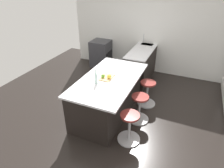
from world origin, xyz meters
TOP-DOWN VIEW (x-y plane):
  - ground_plane at (0.00, 0.00)m, footprint 6.80×6.80m
  - interior_partition_left at (-2.62, 0.00)m, footprint 0.12×4.83m
  - sink_cabinet at (-2.27, 0.09)m, footprint 2.31×0.60m
  - oven_range at (-2.27, -1.42)m, footprint 0.60×0.61m
  - kitchen_island at (-0.01, -0.13)m, footprint 2.06×1.11m
  - stool_by_window at (-0.66, 0.61)m, footprint 0.44×0.44m
  - stool_middle at (-0.01, 0.61)m, footprint 0.44×0.44m
  - stool_near_camera at (0.64, 0.61)m, footprint 0.44×0.44m
  - cutting_board at (-0.01, -0.14)m, footprint 0.36×0.24m
  - apple_green at (0.06, -0.20)m, footprint 0.08×0.08m
  - apple_yellow at (0.04, -0.07)m, footprint 0.09×0.09m
  - water_bottle at (0.31, -0.23)m, footprint 0.06×0.06m

SIDE VIEW (x-z plane):
  - ground_plane at x=0.00m, z-range 0.00..0.00m
  - stool_by_window at x=-0.66m, z-range -0.02..0.59m
  - stool_middle at x=-0.01m, z-range -0.02..0.59m
  - stool_near_camera at x=0.64m, z-range -0.02..0.59m
  - oven_range at x=-2.27m, z-range 0.00..0.88m
  - kitchen_island at x=-0.01m, z-range 0.00..0.89m
  - sink_cabinet at x=-2.27m, z-range -0.13..1.06m
  - cutting_board at x=-0.01m, z-range 0.89..0.91m
  - apple_green at x=0.06m, z-range 0.91..0.99m
  - apple_yellow at x=0.04m, z-range 0.91..1.00m
  - water_bottle at x=0.31m, z-range 0.86..1.17m
  - interior_partition_left at x=-2.62m, z-range 0.00..2.70m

